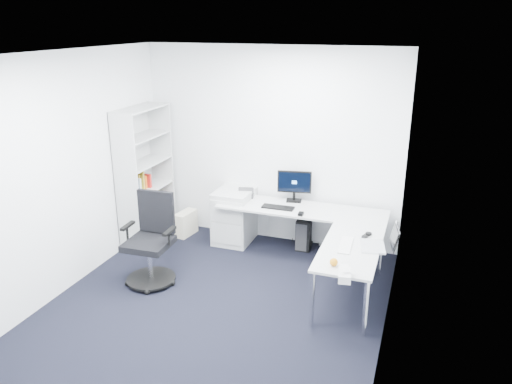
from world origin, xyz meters
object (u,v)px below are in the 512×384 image
(monitor, at_px, (294,186))
(laptop, at_px, (373,236))
(bookshelf, at_px, (145,176))
(l_desk, at_px, (294,240))
(task_chair, at_px, (148,241))

(monitor, relative_size, laptop, 1.23)
(bookshelf, bearing_deg, laptop, -11.05)
(bookshelf, bearing_deg, monitor, 13.77)
(l_desk, bearing_deg, bookshelf, 178.68)
(bookshelf, distance_m, monitor, 2.07)
(task_chair, height_order, monitor, monitor)
(bookshelf, height_order, laptop, bookshelf)
(l_desk, relative_size, bookshelf, 1.17)
(l_desk, height_order, task_chair, task_chair)
(monitor, bearing_deg, l_desk, -83.45)
(bookshelf, relative_size, laptop, 5.11)
(l_desk, distance_m, bookshelf, 2.26)
(bookshelf, relative_size, task_chair, 1.75)
(l_desk, distance_m, monitor, 0.79)
(l_desk, xyz_separation_m, laptop, (1.03, -0.58, 0.46))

